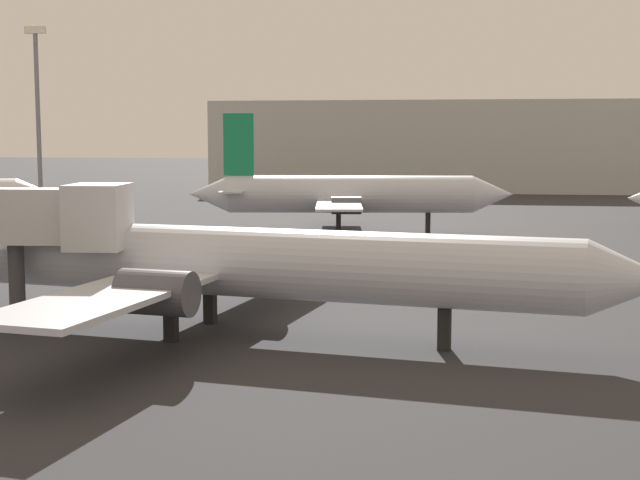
% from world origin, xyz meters
% --- Properties ---
extents(airplane_at_gate, '(36.73, 25.93, 10.79)m').
position_xyz_m(airplane_at_gate, '(-7.36, 24.51, 3.21)').
color(airplane_at_gate, silver).
rests_on(airplane_at_gate, ground_plane).
extents(airplane_far_left, '(28.19, 22.75, 10.38)m').
position_xyz_m(airplane_far_left, '(-6.53, 65.03, 3.44)').
color(airplane_far_left, silver).
rests_on(airplane_far_left, ground_plane).
extents(light_mast_left, '(2.40, 0.50, 20.50)m').
position_xyz_m(light_mast_left, '(-44.04, 84.18, 11.52)').
color(light_mast_left, slate).
rests_on(light_mast_left, ground_plane).
extents(terminal_building, '(79.71, 24.91, 13.50)m').
position_xyz_m(terminal_building, '(5.18, 132.94, 6.75)').
color(terminal_building, '#B7B7B2').
rests_on(terminal_building, ground_plane).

